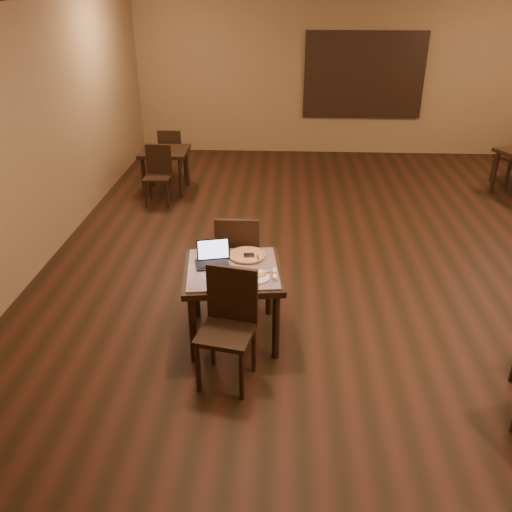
# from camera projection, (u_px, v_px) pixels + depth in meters

# --- Properties ---
(ground) EXTENTS (10.00, 10.00, 0.00)m
(ground) POSITION_uv_depth(u_px,v_px,m) (363.00, 261.00, 6.89)
(ground) COLOR black
(ground) RESTS_ON ground
(wall_back) EXTENTS (8.00, 0.02, 3.00)m
(wall_back) POSITION_uv_depth(u_px,v_px,m) (338.00, 77.00, 10.67)
(wall_back) COLOR olive
(wall_back) RESTS_ON ground
(wall_left) EXTENTS (0.02, 10.00, 3.00)m
(wall_left) POSITION_uv_depth(u_px,v_px,m) (34.00, 140.00, 6.40)
(wall_left) COLOR olive
(wall_left) RESTS_ON ground
(ceiling) EXTENTS (8.00, 10.00, 0.02)m
(ceiling) POSITION_uv_depth(u_px,v_px,m) (389.00, 1.00, 5.54)
(ceiling) COLOR silver
(ceiling) RESTS_ON wall_back
(mural) EXTENTS (2.34, 0.05, 1.64)m
(mural) POSITION_uv_depth(u_px,v_px,m) (364.00, 75.00, 10.59)
(mural) COLOR teal
(mural) RESTS_ON wall_back
(tiled_table) EXTENTS (1.02, 1.02, 0.76)m
(tiled_table) POSITION_uv_depth(u_px,v_px,m) (233.00, 278.00, 5.15)
(tiled_table) COLOR black
(tiled_table) RESTS_ON ground
(chair_main_near) EXTENTS (0.53, 0.53, 1.04)m
(chair_main_near) POSITION_uv_depth(u_px,v_px,m) (229.00, 320.00, 4.63)
(chair_main_near) COLOR black
(chair_main_near) RESTS_ON ground
(chair_main_far) EXTENTS (0.45, 0.45, 1.05)m
(chair_main_far) POSITION_uv_depth(u_px,v_px,m) (238.00, 255.00, 5.72)
(chair_main_far) COLOR black
(chair_main_far) RESTS_ON ground
(laptop) EXTENTS (0.36, 0.32, 0.22)m
(laptop) POSITION_uv_depth(u_px,v_px,m) (213.00, 257.00, 5.17)
(laptop) COLOR black
(laptop) RESTS_ON tiled_table
(plate) EXTENTS (0.27, 0.27, 0.01)m
(plate) POSITION_uv_depth(u_px,v_px,m) (255.00, 277.00, 4.93)
(plate) COLOR white
(plate) RESTS_ON tiled_table
(pizza_slice) EXTENTS (0.29, 0.29, 0.02)m
(pizza_slice) POSITION_uv_depth(u_px,v_px,m) (255.00, 276.00, 4.92)
(pizza_slice) COLOR beige
(pizza_slice) RESTS_ON plate
(pizza_pan) EXTENTS (0.34, 0.34, 0.01)m
(pizza_pan) POSITION_uv_depth(u_px,v_px,m) (247.00, 256.00, 5.31)
(pizza_pan) COLOR silver
(pizza_pan) RESTS_ON tiled_table
(pizza_whole) EXTENTS (0.36, 0.36, 0.03)m
(pizza_whole) POSITION_uv_depth(u_px,v_px,m) (247.00, 255.00, 5.30)
(pizza_whole) COLOR beige
(pizza_whole) RESTS_ON pizza_pan
(spatula) EXTENTS (0.14, 0.26, 0.01)m
(spatula) POSITION_uv_depth(u_px,v_px,m) (249.00, 255.00, 5.28)
(spatula) COLOR silver
(spatula) RESTS_ON pizza_whole
(napkin_roll) EXTENTS (0.05, 0.19, 0.04)m
(napkin_roll) POSITION_uv_depth(u_px,v_px,m) (275.00, 274.00, 4.95)
(napkin_roll) COLOR white
(napkin_roll) RESTS_ON tiled_table
(other_table_b) EXTENTS (0.77, 0.77, 0.71)m
(other_table_b) POSITION_uv_depth(u_px,v_px,m) (165.00, 157.00, 8.95)
(other_table_b) COLOR black
(other_table_b) RESTS_ON ground
(other_table_b_chair_near) EXTENTS (0.40, 0.40, 0.92)m
(other_table_b_chair_near) POSITION_uv_depth(u_px,v_px,m) (158.00, 171.00, 8.50)
(other_table_b_chair_near) COLOR black
(other_table_b_chair_near) RESTS_ON ground
(other_table_b_chair_far) EXTENTS (0.40, 0.40, 0.92)m
(other_table_b_chair_far) POSITION_uv_depth(u_px,v_px,m) (171.00, 152.00, 9.46)
(other_table_b_chair_far) COLOR black
(other_table_b_chair_far) RESTS_ON ground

